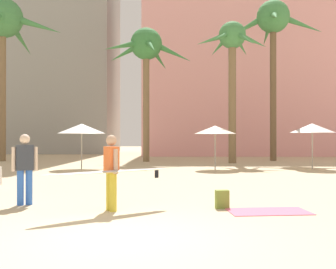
{
  "coord_description": "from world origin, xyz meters",
  "views": [
    {
      "loc": [
        0.91,
        -6.54,
        1.66
      ],
      "look_at": [
        0.74,
        5.6,
        1.72
      ],
      "focal_mm": 42.86,
      "sensor_mm": 36.0,
      "label": 1
    }
  ],
  "objects_px": {
    "palm_tree_far_left": "(273,27)",
    "person_mid_right": "(111,170)",
    "cafe_umbrella_1": "(312,128)",
    "palm_tree_right": "(2,25)",
    "beach_towel": "(268,211)",
    "palm_tree_left": "(232,50)",
    "backpack": "(222,199)",
    "palm_tree_center": "(146,51)",
    "cafe_umbrella_0": "(215,130)",
    "person_far_right": "(25,166)",
    "cafe_umbrella_2": "(82,129)"
  },
  "relations": [
    {
      "from": "cafe_umbrella_0",
      "to": "palm_tree_right",
      "type": "bearing_deg",
      "value": 153.77
    },
    {
      "from": "palm_tree_left",
      "to": "cafe_umbrella_1",
      "type": "distance_m",
      "value": 7.53
    },
    {
      "from": "cafe_umbrella_1",
      "to": "person_mid_right",
      "type": "height_order",
      "value": "cafe_umbrella_1"
    },
    {
      "from": "palm_tree_far_left",
      "to": "palm_tree_right",
      "type": "xyz_separation_m",
      "value": [
        -18.34,
        -0.67,
        0.02
      ]
    },
    {
      "from": "palm_tree_far_left",
      "to": "person_mid_right",
      "type": "bearing_deg",
      "value": -113.74
    },
    {
      "from": "palm_tree_right",
      "to": "cafe_umbrella_0",
      "type": "bearing_deg",
      "value": -26.23
    },
    {
      "from": "palm_tree_center",
      "to": "person_far_right",
      "type": "height_order",
      "value": "palm_tree_center"
    },
    {
      "from": "cafe_umbrella_1",
      "to": "cafe_umbrella_0",
      "type": "bearing_deg",
      "value": -176.53
    },
    {
      "from": "palm_tree_far_left",
      "to": "cafe_umbrella_2",
      "type": "relative_size",
      "value": 4.53
    },
    {
      "from": "cafe_umbrella_1",
      "to": "beach_towel",
      "type": "height_order",
      "value": "cafe_umbrella_1"
    },
    {
      "from": "cafe_umbrella_0",
      "to": "person_mid_right",
      "type": "relative_size",
      "value": 0.81
    },
    {
      "from": "palm_tree_left",
      "to": "palm_tree_right",
      "type": "xyz_separation_m",
      "value": [
        -15.19,
        1.84,
        2.18
      ]
    },
    {
      "from": "palm_tree_far_left",
      "to": "cafe_umbrella_2",
      "type": "xyz_separation_m",
      "value": [
        -11.47,
        -7.15,
        -7.13
      ]
    },
    {
      "from": "cafe_umbrella_1",
      "to": "person_far_right",
      "type": "distance_m",
      "value": 15.13
    },
    {
      "from": "cafe_umbrella_2",
      "to": "beach_towel",
      "type": "relative_size",
      "value": 1.38
    },
    {
      "from": "cafe_umbrella_1",
      "to": "beach_towel",
      "type": "xyz_separation_m",
      "value": [
        -4.94,
        -11.5,
        -2.07
      ]
    },
    {
      "from": "cafe_umbrella_2",
      "to": "person_mid_right",
      "type": "bearing_deg",
      "value": -74.02
    },
    {
      "from": "person_far_right",
      "to": "beach_towel",
      "type": "bearing_deg",
      "value": -122.8
    },
    {
      "from": "palm_tree_center",
      "to": "cafe_umbrella_1",
      "type": "distance_m",
      "value": 11.95
    },
    {
      "from": "palm_tree_right",
      "to": "beach_towel",
      "type": "height_order",
      "value": "palm_tree_right"
    },
    {
      "from": "palm_tree_left",
      "to": "beach_towel",
      "type": "bearing_deg",
      "value": -95.55
    },
    {
      "from": "palm_tree_far_left",
      "to": "palm_tree_center",
      "type": "distance_m",
      "value": 8.87
    },
    {
      "from": "cafe_umbrella_0",
      "to": "person_far_right",
      "type": "bearing_deg",
      "value": -118.66
    },
    {
      "from": "palm_tree_far_left",
      "to": "cafe_umbrella_1",
      "type": "distance_m",
      "value": 10.03
    },
    {
      "from": "palm_tree_left",
      "to": "cafe_umbrella_1",
      "type": "xyz_separation_m",
      "value": [
        3.37,
        -4.57,
        -4.94
      ]
    },
    {
      "from": "palm_tree_left",
      "to": "palm_tree_center",
      "type": "xyz_separation_m",
      "value": [
        -5.46,
        1.55,
        0.28
      ]
    },
    {
      "from": "palm_tree_right",
      "to": "cafe_umbrella_2",
      "type": "distance_m",
      "value": 11.84
    },
    {
      "from": "palm_tree_far_left",
      "to": "cafe_umbrella_0",
      "type": "height_order",
      "value": "palm_tree_far_left"
    },
    {
      "from": "cafe_umbrella_0",
      "to": "beach_towel",
      "type": "xyz_separation_m",
      "value": [
        0.01,
        -11.2,
        -1.99
      ]
    },
    {
      "from": "cafe_umbrella_2",
      "to": "person_mid_right",
      "type": "height_order",
      "value": "cafe_umbrella_2"
    },
    {
      "from": "palm_tree_center",
      "to": "palm_tree_right",
      "type": "height_order",
      "value": "palm_tree_right"
    },
    {
      "from": "backpack",
      "to": "person_mid_right",
      "type": "relative_size",
      "value": 0.16
    },
    {
      "from": "palm_tree_far_left",
      "to": "palm_tree_right",
      "type": "height_order",
      "value": "palm_tree_right"
    },
    {
      "from": "palm_tree_center",
      "to": "cafe_umbrella_0",
      "type": "bearing_deg",
      "value": -58.77
    },
    {
      "from": "cafe_umbrella_2",
      "to": "person_far_right",
      "type": "bearing_deg",
      "value": -84.27
    },
    {
      "from": "person_mid_right",
      "to": "palm_tree_far_left",
      "type": "bearing_deg",
      "value": -144.77
    },
    {
      "from": "palm_tree_center",
      "to": "person_far_right",
      "type": "relative_size",
      "value": 5.16
    },
    {
      "from": "cafe_umbrella_1",
      "to": "person_far_right",
      "type": "relative_size",
      "value": 1.35
    },
    {
      "from": "cafe_umbrella_0",
      "to": "cafe_umbrella_2",
      "type": "bearing_deg",
      "value": 178.13
    },
    {
      "from": "palm_tree_right",
      "to": "cafe_umbrella_2",
      "type": "bearing_deg",
      "value": -43.39
    },
    {
      "from": "palm_tree_center",
      "to": "backpack",
      "type": "bearing_deg",
      "value": -80.34
    },
    {
      "from": "palm_tree_left",
      "to": "backpack",
      "type": "xyz_separation_m",
      "value": [
        -2.53,
        -15.66,
        -6.82
      ]
    },
    {
      "from": "cafe_umbrella_0",
      "to": "person_far_right",
      "type": "distance_m",
      "value": 11.91
    },
    {
      "from": "cafe_umbrella_1",
      "to": "person_mid_right",
      "type": "relative_size",
      "value": 0.86
    },
    {
      "from": "cafe_umbrella_1",
      "to": "person_mid_right",
      "type": "xyz_separation_m",
      "value": [
        -8.41,
        -11.55,
        -1.16
      ]
    },
    {
      "from": "beach_towel",
      "to": "person_mid_right",
      "type": "height_order",
      "value": "person_mid_right"
    },
    {
      "from": "person_mid_right",
      "to": "person_far_right",
      "type": "height_order",
      "value": "person_far_right"
    },
    {
      "from": "person_mid_right",
      "to": "cafe_umbrella_1",
      "type": "bearing_deg",
      "value": -157.11
    },
    {
      "from": "cafe_umbrella_0",
      "to": "cafe_umbrella_2",
      "type": "distance_m",
      "value": 6.76
    },
    {
      "from": "cafe_umbrella_1",
      "to": "backpack",
      "type": "height_order",
      "value": "cafe_umbrella_1"
    }
  ]
}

